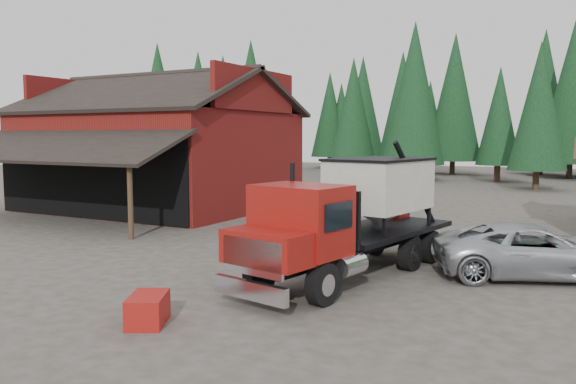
% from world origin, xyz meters
% --- Properties ---
extents(ground, '(120.00, 120.00, 0.00)m').
position_xyz_m(ground, '(0.00, 0.00, 0.00)').
color(ground, '#3F3931').
rests_on(ground, ground).
extents(red_barn, '(12.80, 13.63, 7.18)m').
position_xyz_m(red_barn, '(-11.00, 9.90, 2.69)').
color(red_barn, maroon).
rests_on(red_barn, ground).
extents(conifer_backdrop, '(76.00, 16.00, 16.00)m').
position_xyz_m(conifer_backdrop, '(0.00, 42.00, 0.00)').
color(conifer_backdrop, black).
rests_on(conifer_backdrop, ground).
extents(near_pine_a, '(4.40, 4.40, 11.40)m').
position_xyz_m(near_pine_a, '(-22.00, 28.00, 6.39)').
color(near_pine_a, '#382619').
rests_on(near_pine_a, ground).
extents(near_pine_b, '(3.96, 3.96, 10.40)m').
position_xyz_m(near_pine_b, '(6.00, 30.00, 5.89)').
color(near_pine_b, '#382619').
rests_on(near_pine_b, ground).
extents(near_pine_d, '(5.28, 5.28, 13.40)m').
position_xyz_m(near_pine_d, '(-4.00, 34.00, 7.39)').
color(near_pine_d, '#382619').
rests_on(near_pine_d, ground).
extents(feed_truck, '(3.66, 8.41, 3.68)m').
position_xyz_m(feed_truck, '(3.65, 0.83, 1.72)').
color(feed_truck, black).
rests_on(feed_truck, ground).
extents(silver_car, '(5.71, 4.23, 1.44)m').
position_xyz_m(silver_car, '(8.00, 3.00, 0.72)').
color(silver_car, '#B7BAC0').
rests_on(silver_car, ground).
extents(equip_box, '(1.14, 1.30, 0.60)m').
position_xyz_m(equip_box, '(1.44, -4.80, 0.30)').
color(equip_box, maroon).
rests_on(equip_box, ground).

